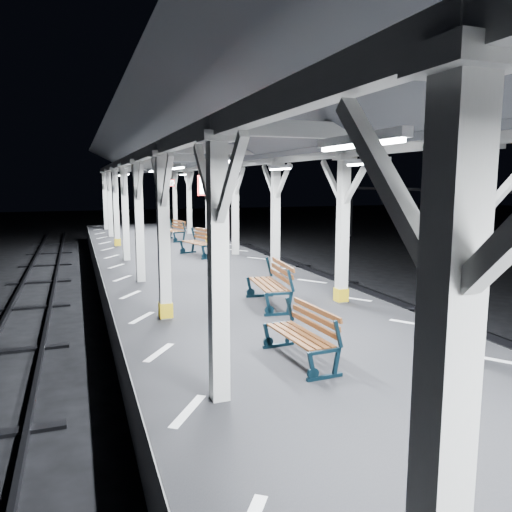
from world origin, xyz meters
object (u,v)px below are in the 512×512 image
bench_near (305,333)px  bench_far (201,242)px  bench_extra (175,230)px  bench_mid (273,283)px

bench_near → bench_far: bearing=81.3°
bench_extra → bench_near: bearing=-104.0°
bench_mid → bench_far: size_ratio=0.95×
bench_near → bench_extra: bench_extra is taller
bench_far → bench_extra: 5.23m
bench_mid → bench_extra: bearing=95.2°
bench_mid → bench_far: 7.85m
bench_mid → bench_far: bearing=94.5°
bench_far → bench_extra: bench_far is taller
bench_near → bench_mid: (0.83, 3.39, 0.07)m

